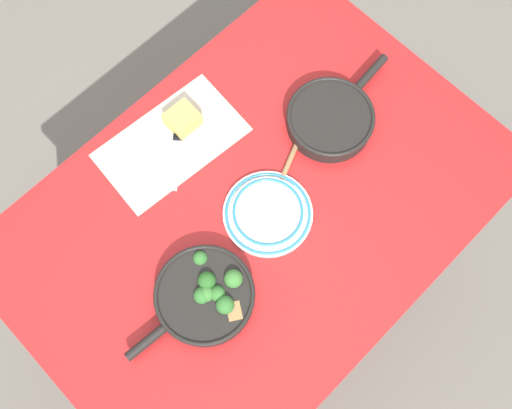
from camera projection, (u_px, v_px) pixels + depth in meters
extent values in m
plane|color=slate|center=(256.00, 267.00, 2.25)|extent=(14.00, 14.00, 0.00)
cube|color=red|center=(256.00, 209.00, 1.54)|extent=(1.33, 0.93, 0.03)
cylinder|color=#BCBCC1|center=(465.00, 205.00, 1.95)|extent=(0.05, 0.05, 0.73)
cylinder|color=#BCBCC1|center=(37.00, 284.00, 1.86)|extent=(0.05, 0.05, 0.73)
cylinder|color=#BCBCC1|center=(295.00, 58.00, 2.13)|extent=(0.05, 0.05, 0.73)
cylinder|color=black|center=(205.00, 296.00, 1.43)|extent=(0.25, 0.25, 0.05)
torus|color=black|center=(204.00, 294.00, 1.41)|extent=(0.25, 0.25, 0.01)
cylinder|color=black|center=(146.00, 342.00, 1.38)|extent=(0.11, 0.03, 0.02)
cylinder|color=#2C6823|center=(218.00, 295.00, 1.43)|extent=(0.01, 0.01, 0.02)
sphere|color=#387A33|center=(217.00, 294.00, 1.41)|extent=(0.04, 0.04, 0.04)
cylinder|color=#357027|center=(207.00, 295.00, 1.43)|extent=(0.01, 0.01, 0.02)
sphere|color=#428438|center=(206.00, 294.00, 1.41)|extent=(0.04, 0.04, 0.04)
cylinder|color=#357027|center=(234.00, 281.00, 1.44)|extent=(0.02, 0.02, 0.03)
sphere|color=#428438|center=(233.00, 279.00, 1.41)|extent=(0.05, 0.05, 0.05)
cylinder|color=#2C6823|center=(226.00, 307.00, 1.42)|extent=(0.02, 0.02, 0.03)
sphere|color=#387A33|center=(225.00, 305.00, 1.39)|extent=(0.05, 0.05, 0.05)
cylinder|color=#2C6823|center=(201.00, 260.00, 1.46)|extent=(0.01, 0.01, 0.02)
sphere|color=#387A33|center=(200.00, 258.00, 1.44)|extent=(0.04, 0.04, 0.04)
cylinder|color=#2C6823|center=(203.00, 297.00, 1.43)|extent=(0.01, 0.01, 0.02)
sphere|color=#387A33|center=(202.00, 295.00, 1.40)|extent=(0.04, 0.04, 0.04)
cylinder|color=#245B1C|center=(208.00, 283.00, 1.44)|extent=(0.02, 0.02, 0.03)
sphere|color=#2D6B28|center=(207.00, 281.00, 1.41)|extent=(0.05, 0.05, 0.05)
cube|color=#AD7F4C|center=(235.00, 312.00, 1.41)|extent=(0.05, 0.06, 0.04)
cube|color=olive|center=(206.00, 303.00, 1.42)|extent=(0.04, 0.04, 0.02)
cube|color=olive|center=(181.00, 308.00, 1.42)|extent=(0.04, 0.03, 0.03)
cylinder|color=black|center=(330.00, 120.00, 1.58)|extent=(0.24, 0.24, 0.05)
torus|color=black|center=(331.00, 116.00, 1.56)|extent=(0.24, 0.24, 0.01)
cylinder|color=black|center=(371.00, 73.00, 1.61)|extent=(0.14, 0.04, 0.02)
cylinder|color=#E5CC60|center=(330.00, 121.00, 1.59)|extent=(0.20, 0.20, 0.02)
cylinder|color=#A87A4C|center=(284.00, 173.00, 1.55)|extent=(0.29, 0.14, 0.02)
ellipsoid|color=#A87A4C|center=(308.00, 118.00, 1.60)|extent=(0.07, 0.06, 0.02)
cube|color=beige|center=(171.00, 142.00, 1.59)|extent=(0.42, 0.26, 0.00)
cube|color=silver|center=(175.00, 165.00, 1.56)|extent=(0.13, 0.12, 0.01)
cylinder|color=black|center=(179.00, 126.00, 1.59)|extent=(0.08, 0.07, 0.02)
cube|color=#E0C15B|center=(183.00, 119.00, 1.58)|extent=(0.09, 0.08, 0.05)
cylinder|color=white|center=(268.00, 214.00, 1.51)|extent=(0.24, 0.24, 0.01)
torus|color=teal|center=(268.00, 213.00, 1.51)|extent=(0.23, 0.23, 0.01)
cylinder|color=white|center=(268.00, 212.00, 1.50)|extent=(0.20, 0.20, 0.01)
torus|color=teal|center=(268.00, 212.00, 1.50)|extent=(0.19, 0.19, 0.01)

